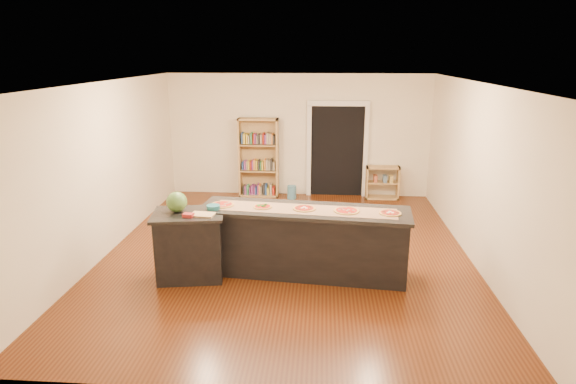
# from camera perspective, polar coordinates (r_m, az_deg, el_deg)

# --- Properties ---
(room) EXTENTS (6.00, 7.00, 2.80)m
(room) POSITION_cam_1_polar(r_m,az_deg,el_deg) (7.74, -0.11, 2.43)
(room) COLOR #F1E7CB
(room) RESTS_ON ground
(doorway) EXTENTS (1.40, 0.09, 2.21)m
(doorway) POSITION_cam_1_polar(r_m,az_deg,el_deg) (11.15, 5.87, 5.57)
(doorway) COLOR black
(doorway) RESTS_ON room
(kitchen_island) EXTENTS (3.11, 0.84, 1.02)m
(kitchen_island) POSITION_cam_1_polar(r_m,az_deg,el_deg) (7.27, 1.90, -5.83)
(kitchen_island) COLOR black
(kitchen_island) RESTS_ON ground
(side_counter) EXTENTS (1.02, 0.75, 1.01)m
(side_counter) POSITION_cam_1_polar(r_m,az_deg,el_deg) (7.28, -11.54, -6.17)
(side_counter) COLOR black
(side_counter) RESTS_ON ground
(bookshelf) EXTENTS (0.91, 0.32, 1.82)m
(bookshelf) POSITION_cam_1_polar(r_m,az_deg,el_deg) (11.13, -3.51, 4.07)
(bookshelf) COLOR tan
(bookshelf) RESTS_ON ground
(low_shelf) EXTENTS (0.75, 0.32, 0.75)m
(low_shelf) POSITION_cam_1_polar(r_m,az_deg,el_deg) (11.24, 11.10, 1.12)
(low_shelf) COLOR tan
(low_shelf) RESTS_ON ground
(waste_bin) EXTENTS (0.21, 0.21, 0.30)m
(waste_bin) POSITION_cam_1_polar(r_m,az_deg,el_deg) (11.06, 0.45, -0.03)
(waste_bin) COLOR teal
(waste_bin) RESTS_ON ground
(kraft_paper) EXTENTS (2.73, 0.74, 0.00)m
(kraft_paper) POSITION_cam_1_polar(r_m,az_deg,el_deg) (7.07, 1.92, -2.06)
(kraft_paper) COLOR #886346
(kraft_paper) RESTS_ON kitchen_island
(watermelon) EXTENTS (0.30, 0.30, 0.30)m
(watermelon) POSITION_cam_1_polar(r_m,az_deg,el_deg) (7.14, -13.06, -1.16)
(watermelon) COLOR #144214
(watermelon) RESTS_ON side_counter
(cutting_board) EXTENTS (0.36, 0.26, 0.02)m
(cutting_board) POSITION_cam_1_polar(r_m,az_deg,el_deg) (6.96, -10.09, -2.65)
(cutting_board) COLOR tan
(cutting_board) RESTS_ON side_counter
(package_red) EXTENTS (0.16, 0.13, 0.05)m
(package_red) POSITION_cam_1_polar(r_m,az_deg,el_deg) (6.92, -11.74, -2.72)
(package_red) COLOR maroon
(package_red) RESTS_ON side_counter
(package_teal) EXTENTS (0.20, 0.20, 0.07)m
(package_teal) POSITION_cam_1_polar(r_m,az_deg,el_deg) (7.16, -8.83, -1.84)
(package_teal) COLOR #195966
(package_teal) RESTS_ON side_counter
(pizza_a) EXTENTS (0.36, 0.36, 0.02)m
(pizza_a) POSITION_cam_1_polar(r_m,az_deg,el_deg) (7.32, -7.77, -1.49)
(pizza_a) COLOR tan
(pizza_a) RESTS_ON kitchen_island
(pizza_b) EXTENTS (0.29, 0.29, 0.02)m
(pizza_b) POSITION_cam_1_polar(r_m,az_deg,el_deg) (7.16, -3.02, -1.74)
(pizza_b) COLOR tan
(pizza_b) RESTS_ON kitchen_island
(pizza_c) EXTENTS (0.32, 0.32, 0.02)m
(pizza_c) POSITION_cam_1_polar(r_m,az_deg,el_deg) (7.08, 1.93, -1.95)
(pizza_c) COLOR tan
(pizza_c) RESTS_ON kitchen_island
(pizza_d) EXTENTS (0.36, 0.36, 0.02)m
(pizza_d) POSITION_cam_1_polar(r_m,az_deg,el_deg) (7.03, 6.95, -2.20)
(pizza_d) COLOR tan
(pizza_d) RESTS_ON kitchen_island
(pizza_e) EXTENTS (0.33, 0.33, 0.02)m
(pizza_e) POSITION_cam_1_polar(r_m,az_deg,el_deg) (7.03, 12.00, -2.43)
(pizza_e) COLOR tan
(pizza_e) RESTS_ON kitchen_island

